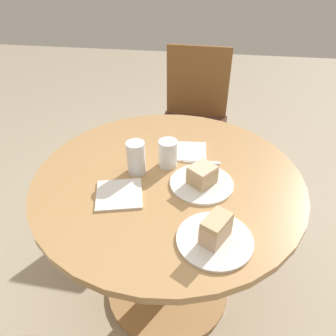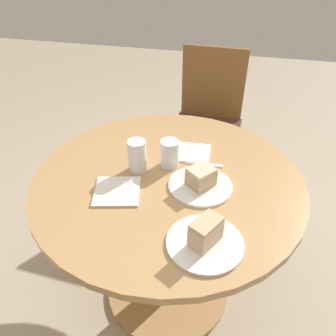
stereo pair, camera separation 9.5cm
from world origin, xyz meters
name	(u,v)px [view 2 (the right image)]	position (x,y,z in m)	size (l,w,h in m)	color
ground_plane	(168,288)	(0.00, 0.00, 0.00)	(8.00, 8.00, 0.00)	tan
table	(168,215)	(0.00, 0.00, 0.53)	(1.05, 1.05, 0.74)	tan
chair	(207,122)	(0.04, 0.92, 0.50)	(0.45, 0.45, 0.94)	brown
plate_near	(200,185)	(0.13, -0.03, 0.74)	(0.24, 0.24, 0.01)	silver
plate_far	(205,243)	(0.19, -0.30, 0.74)	(0.24, 0.24, 0.01)	silver
cake_slice_near	(201,177)	(0.13, -0.03, 0.78)	(0.12, 0.12, 0.07)	tan
cake_slice_far	(206,232)	(0.19, -0.30, 0.79)	(0.10, 0.12, 0.09)	beige
glass_lemonade	(170,155)	(-0.01, 0.07, 0.79)	(0.08, 0.08, 0.11)	silver
glass_water	(137,157)	(-0.13, 0.01, 0.80)	(0.07, 0.07, 0.13)	silver
napkin_stack	(117,191)	(-0.16, -0.13, 0.74)	(0.20, 0.20, 0.01)	silver
fork	(204,164)	(0.12, 0.11, 0.74)	(0.15, 0.02, 0.00)	silver
napkin_side	(193,153)	(0.07, 0.18, 0.74)	(0.16, 0.16, 0.01)	silver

